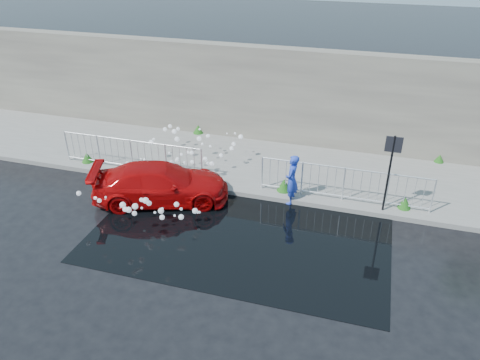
# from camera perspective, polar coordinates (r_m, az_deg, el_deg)

# --- Properties ---
(ground) EXTENTS (90.00, 90.00, 0.00)m
(ground) POSITION_cam_1_polar(r_m,az_deg,el_deg) (12.32, -3.52, -8.72)
(ground) COLOR black
(ground) RESTS_ON ground
(pavement) EXTENTS (30.00, 4.00, 0.15)m
(pavement) POSITION_cam_1_polar(r_m,az_deg,el_deg) (16.34, 2.37, 1.83)
(pavement) COLOR slate
(pavement) RESTS_ON ground
(curb) EXTENTS (30.00, 0.25, 0.16)m
(curb) POSITION_cam_1_polar(r_m,az_deg,el_deg) (14.64, 0.42, -1.58)
(curb) COLOR slate
(curb) RESTS_ON ground
(retaining_wall) EXTENTS (30.00, 0.60, 3.50)m
(retaining_wall) POSITION_cam_1_polar(r_m,az_deg,el_deg) (17.61, 4.31, 10.27)
(retaining_wall) COLOR #5C554D
(retaining_wall) RESTS_ON pavement
(puddle) EXTENTS (8.00, 5.00, 0.01)m
(puddle) POSITION_cam_1_polar(r_m,az_deg,el_deg) (12.95, 0.07, -6.50)
(puddle) COLOR black
(puddle) RESTS_ON ground
(sign_post) EXTENTS (0.45, 0.06, 2.50)m
(sign_post) POSITION_cam_1_polar(r_m,az_deg,el_deg) (13.54, 17.91, 2.12)
(sign_post) COLOR black
(sign_post) RESTS_ON ground
(railing_left) EXTENTS (5.05, 0.05, 1.10)m
(railing_left) POSITION_cam_1_polar(r_m,az_deg,el_deg) (16.05, -13.09, 3.16)
(railing_left) COLOR silver
(railing_left) RESTS_ON pavement
(railing_right) EXTENTS (5.05, 0.05, 1.10)m
(railing_right) POSITION_cam_1_polar(r_m,az_deg,el_deg) (14.20, 12.53, -0.33)
(railing_right) COLOR silver
(railing_right) RESTS_ON pavement
(weeds) EXTENTS (12.17, 3.93, 0.39)m
(weeds) POSITION_cam_1_polar(r_m,az_deg,el_deg) (15.74, 1.50, 1.74)
(weeds) COLOR #1C4311
(weeds) RESTS_ON pavement
(water_spray) EXTENTS (3.48, 5.86, 0.97)m
(water_spray) POSITION_cam_1_polar(r_m,az_deg,el_deg) (14.89, -7.86, 1.63)
(water_spray) COLOR white
(water_spray) RESTS_ON ground
(red_car) EXTENTS (4.39, 2.93, 1.18)m
(red_car) POSITION_cam_1_polar(r_m,az_deg,el_deg) (14.33, -9.63, -0.41)
(red_car) COLOR #A70607
(red_car) RESTS_ON ground
(person) EXTENTS (0.40, 0.59, 1.57)m
(person) POSITION_cam_1_polar(r_m,az_deg,el_deg) (14.00, 6.33, 0.03)
(person) COLOR blue
(person) RESTS_ON ground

